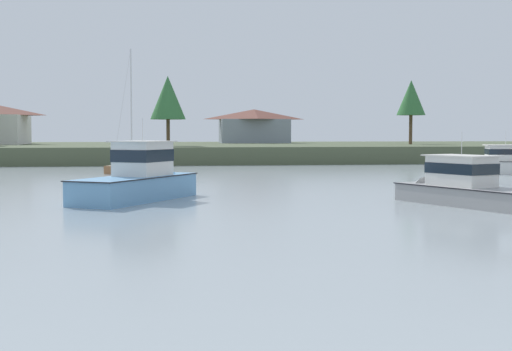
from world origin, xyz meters
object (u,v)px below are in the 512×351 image
at_px(sailboat_wood, 136,173).
at_px(cruiser_white, 496,167).
at_px(cruiser_grey, 453,192).
at_px(cruiser_skyblue, 145,186).

bearing_deg(sailboat_wood, cruiser_white, -3.61).
distance_m(sailboat_wood, cruiser_white, 30.79).
relative_size(sailboat_wood, cruiser_grey, 1.21).
height_order(sailboat_wood, cruiser_white, sailboat_wood).
bearing_deg(cruiser_skyblue, cruiser_white, 32.79).
bearing_deg(sailboat_wood, cruiser_skyblue, -86.33).
height_order(sailboat_wood, cruiser_grey, sailboat_wood).
distance_m(cruiser_white, cruiser_grey, 27.36).
xyz_separation_m(cruiser_skyblue, cruiser_grey, (15.31, -4.53, -0.10)).
xyz_separation_m(cruiser_skyblue, cruiser_white, (29.39, 18.93, -0.13)).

